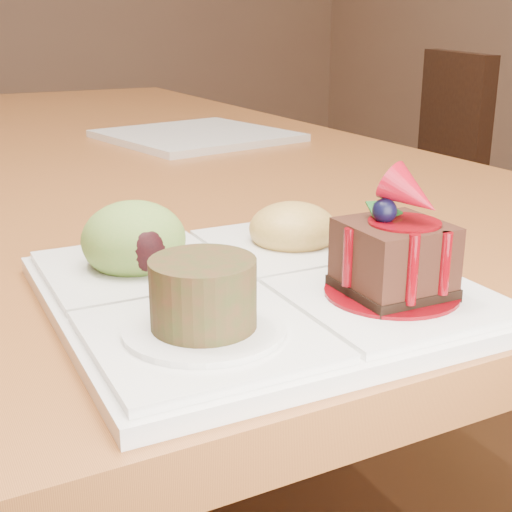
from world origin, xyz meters
name	(u,v)px	position (x,y,z in m)	size (l,w,h in m)	color
dining_table	(59,185)	(0.00, 0.00, 0.68)	(1.00, 1.80, 0.75)	brown
chair_right	(414,198)	(0.99, 0.27, 0.49)	(0.49, 0.49, 0.87)	black
sampler_plate	(250,272)	(-0.03, -0.75, 0.77)	(0.29, 0.29, 0.11)	silver
second_plate	(196,136)	(0.23, -0.05, 0.76)	(0.28, 0.28, 0.01)	silver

